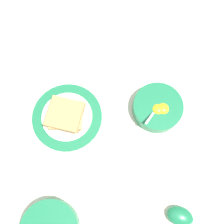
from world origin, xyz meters
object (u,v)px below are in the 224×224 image
soup_spoon (184,218)px  toast_plate (67,117)px  egg_bowl (157,108)px  toast_sandwich (66,115)px

soup_spoon → toast_plate: bearing=142.7°
toast_plate → soup_spoon: soup_spoon is taller
egg_bowl → soup_spoon: bearing=-76.1°
egg_bowl → soup_spoon: egg_bowl is taller
egg_bowl → soup_spoon: 0.34m
egg_bowl → toast_sandwich: size_ratio=1.30×
toast_sandwich → soup_spoon: toast_sandwich is taller
egg_bowl → soup_spoon: (0.08, -0.33, -0.01)m
toast_plate → toast_sandwich: bearing=-72.6°
toast_plate → toast_sandwich: (0.00, -0.00, 0.03)m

